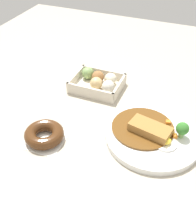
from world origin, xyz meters
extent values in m
plane|color=#B2A893|center=(0.00, 0.00, 0.00)|extent=(1.60, 1.60, 0.00)
cylinder|color=white|center=(-0.14, 0.11, 0.01)|extent=(0.27, 0.27, 0.02)
cylinder|color=brown|center=(-0.11, 0.09, 0.02)|extent=(0.18, 0.18, 0.01)
cube|color=#A87538|center=(-0.13, 0.11, 0.04)|extent=(0.13, 0.08, 0.02)
cylinder|color=white|center=(-0.18, 0.13, 0.02)|extent=(0.06, 0.06, 0.00)
ellipsoid|color=yellow|center=(-0.18, 0.13, 0.03)|extent=(0.03, 0.03, 0.02)
cylinder|color=#8CB766|center=(-0.22, 0.09, 0.03)|extent=(0.01, 0.01, 0.02)
sphere|color=#387A2D|center=(-0.22, 0.09, 0.05)|extent=(0.04, 0.04, 0.04)
cube|color=orange|center=(-0.20, 0.10, 0.02)|extent=(0.02, 0.02, 0.01)
cube|color=orange|center=(-0.17, 0.05, 0.02)|extent=(0.02, 0.02, 0.01)
cube|color=beige|center=(0.11, -0.08, 0.01)|extent=(0.18, 0.14, 0.01)
cube|color=beige|center=(0.02, -0.08, 0.03)|extent=(0.01, 0.14, 0.03)
cube|color=beige|center=(0.19, -0.08, 0.03)|extent=(0.01, 0.14, 0.03)
cube|color=beige|center=(0.11, -0.14, 0.03)|extent=(0.18, 0.01, 0.03)
cube|color=beige|center=(0.11, -0.01, 0.03)|extent=(0.18, 0.01, 0.03)
sphere|color=#EFE5C6|center=(0.07, -0.10, 0.03)|extent=(0.04, 0.04, 0.04)
sphere|color=#9E6B3D|center=(0.11, -0.10, 0.03)|extent=(0.04, 0.04, 0.04)
sphere|color=#84A860|center=(0.16, -0.11, 0.03)|extent=(0.04, 0.04, 0.04)
sphere|color=silver|center=(0.06, -0.05, 0.03)|extent=(0.04, 0.04, 0.04)
sphere|color=#DBB77A|center=(0.10, -0.06, 0.03)|extent=(0.04, 0.04, 0.04)
cube|color=white|center=(0.15, 0.23, 0.00)|extent=(0.12, 0.12, 0.00)
torus|color=#4C2B14|center=(0.15, 0.23, 0.02)|extent=(0.11, 0.11, 0.03)
camera|label=1|loc=(-0.22, 0.71, 0.58)|focal=45.08mm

